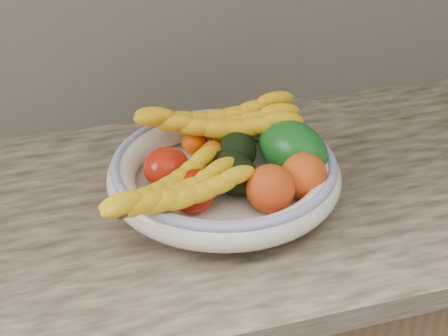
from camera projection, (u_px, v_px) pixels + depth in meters
fruit_bowl at (224, 174)px, 1.14m from camera, size 0.39×0.39×0.08m
clementine_back_left at (194, 142)px, 1.22m from camera, size 0.06×0.06×0.04m
clementine_back_right at (226, 135)px, 1.25m from camera, size 0.06×0.06×0.04m
clementine_back_mid at (213, 154)px, 1.19m from camera, size 0.06×0.06×0.04m
tomato_left at (167, 168)px, 1.13m from camera, size 0.09×0.09×0.07m
tomato_near_left at (191, 190)px, 1.08m from camera, size 0.10×0.10×0.07m
avocado_center at (232, 172)px, 1.12m from camera, size 0.10×0.12×0.07m
avocado_right at (238, 149)px, 1.18m from camera, size 0.07×0.10×0.06m
green_mango at (293, 149)px, 1.16m from camera, size 0.16×0.17×0.12m
peach_front at (270, 189)px, 1.07m from camera, size 0.09×0.09×0.08m
peach_right at (304, 176)px, 1.10m from camera, size 0.10×0.10×0.08m
banana_bunch_back at (217, 126)px, 1.20m from camera, size 0.32×0.16×0.09m
banana_bunch_front at (174, 195)px, 1.03m from camera, size 0.29×0.22×0.08m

